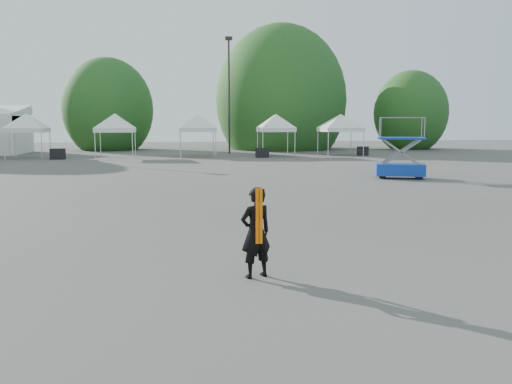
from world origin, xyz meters
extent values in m
plane|color=#474442|center=(0.00, 0.00, 0.00)|extent=(120.00, 120.00, 0.00)
cylinder|color=black|center=(3.00, 32.00, 4.75)|extent=(0.16, 0.16, 9.50)
cube|color=black|center=(3.00, 32.00, 9.65)|extent=(0.60, 0.25, 0.30)
cylinder|color=#382314|center=(-8.00, 40.00, 1.14)|extent=(0.36, 0.36, 2.27)
ellipsoid|color=#2A511B|center=(-8.00, 40.00, 3.94)|extent=(4.16, 4.16, 4.78)
cylinder|color=#382314|center=(9.00, 39.00, 1.40)|extent=(0.36, 0.36, 2.80)
ellipsoid|color=#2A511B|center=(9.00, 39.00, 4.85)|extent=(5.12, 5.12, 5.89)
cylinder|color=#382314|center=(22.00, 37.00, 1.05)|extent=(0.36, 0.36, 2.10)
ellipsoid|color=#2A511B|center=(22.00, 37.00, 3.64)|extent=(3.84, 3.84, 4.42)
cylinder|color=silver|center=(-13.76, 27.38, 1.00)|extent=(0.06, 0.06, 2.00)
cylinder|color=silver|center=(-11.20, 27.38, 1.00)|extent=(0.06, 0.06, 2.00)
cylinder|color=silver|center=(-13.76, 29.94, 1.00)|extent=(0.06, 0.06, 2.00)
cylinder|color=silver|center=(-11.20, 29.94, 1.00)|extent=(0.06, 0.06, 2.00)
cube|color=white|center=(-12.48, 28.66, 2.08)|extent=(2.76, 2.76, 0.30)
pyramid|color=white|center=(-12.48, 28.66, 3.33)|extent=(3.90, 3.90, 1.10)
cylinder|color=silver|center=(-7.34, 26.58, 1.00)|extent=(0.06, 0.06, 2.00)
cylinder|color=silver|center=(-4.71, 26.58, 1.00)|extent=(0.06, 0.06, 2.00)
cylinder|color=silver|center=(-7.34, 29.21, 1.00)|extent=(0.06, 0.06, 2.00)
cylinder|color=silver|center=(-4.71, 29.21, 1.00)|extent=(0.06, 0.06, 2.00)
cube|color=white|center=(-6.02, 27.90, 2.08)|extent=(2.83, 2.83, 0.30)
pyramid|color=white|center=(-6.02, 27.90, 3.33)|extent=(4.01, 4.01, 1.10)
cylinder|color=silver|center=(-1.22, 27.30, 1.00)|extent=(0.06, 0.06, 2.00)
cylinder|color=silver|center=(1.45, 27.30, 1.00)|extent=(0.06, 0.06, 2.00)
cylinder|color=silver|center=(-1.22, 29.98, 1.00)|extent=(0.06, 0.06, 2.00)
cylinder|color=silver|center=(1.45, 29.98, 1.00)|extent=(0.06, 0.06, 2.00)
cube|color=white|center=(0.11, 28.64, 2.08)|extent=(2.87, 2.87, 0.30)
pyramid|color=white|center=(0.11, 28.64, 3.33)|extent=(4.06, 4.06, 1.10)
cylinder|color=silver|center=(5.00, 26.68, 1.00)|extent=(0.06, 0.06, 2.00)
cylinder|color=silver|center=(7.51, 26.68, 1.00)|extent=(0.06, 0.06, 2.00)
cylinder|color=silver|center=(5.00, 29.19, 1.00)|extent=(0.06, 0.06, 2.00)
cylinder|color=silver|center=(7.51, 29.19, 1.00)|extent=(0.06, 0.06, 2.00)
cube|color=white|center=(6.25, 27.93, 2.08)|extent=(2.71, 2.71, 0.30)
pyramid|color=white|center=(6.25, 27.93, 3.33)|extent=(3.84, 3.84, 1.10)
cylinder|color=silver|center=(10.11, 26.45, 1.00)|extent=(0.06, 0.06, 2.00)
cylinder|color=silver|center=(12.99, 26.45, 1.00)|extent=(0.06, 0.06, 2.00)
cylinder|color=silver|center=(10.11, 29.34, 1.00)|extent=(0.06, 0.06, 2.00)
cylinder|color=silver|center=(12.99, 29.34, 1.00)|extent=(0.06, 0.06, 2.00)
cube|color=white|center=(11.55, 27.90, 2.08)|extent=(3.08, 3.08, 0.30)
pyramid|color=white|center=(11.55, 27.90, 3.33)|extent=(4.36, 4.36, 1.10)
imported|color=black|center=(-0.30, -2.78, 0.78)|extent=(0.66, 0.55, 1.56)
cube|color=#FF6B05|center=(-0.30, -2.94, 1.09)|extent=(0.12, 0.02, 0.94)
cube|color=#0C17A7|center=(8.93, 11.30, 0.42)|extent=(2.48, 1.80, 0.56)
cube|color=#0C17A7|center=(8.93, 11.30, 1.91)|extent=(2.38, 1.72, 0.09)
cylinder|color=black|center=(7.98, 11.14, 0.17)|extent=(0.36, 0.24, 0.34)
cylinder|color=black|center=(9.56, 10.58, 0.17)|extent=(0.36, 0.24, 0.34)
cylinder|color=black|center=(8.29, 12.02, 0.17)|extent=(0.36, 0.24, 0.34)
cylinder|color=black|center=(9.87, 11.46, 0.17)|extent=(0.36, 0.24, 0.34)
cube|color=black|center=(-10.06, 27.13, 0.39)|extent=(1.05, 0.85, 0.78)
cube|color=black|center=(4.93, 26.59, 0.37)|extent=(0.97, 0.76, 0.74)
cube|color=black|center=(13.50, 27.88, 0.36)|extent=(1.13, 1.03, 0.71)
camera|label=1|loc=(-1.62, -10.94, 2.62)|focal=35.00mm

